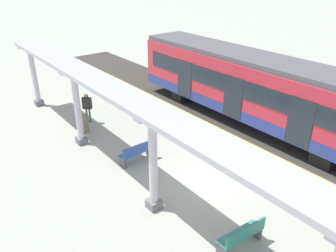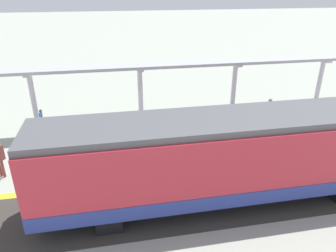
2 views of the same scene
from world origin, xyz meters
name	(u,v)px [view 1 (image 1 of 2)]	position (x,y,z in m)	size (l,w,h in m)	color
ground_plane	(213,177)	(0.00, 0.00, 0.00)	(176.00, 176.00, 0.00)	#9DA294
tactile_edge_strip	(264,152)	(-3.06, 0.00, 0.00)	(0.38, 28.83, 0.01)	gold
trackbed	(288,140)	(-4.86, 0.00, 0.00)	(3.20, 40.83, 0.01)	#38332D
train_near_carriage	(251,89)	(-4.85, -2.40, 1.83)	(2.65, 14.05, 3.48)	#BC2937
canopy_pillar_nearest	(34,76)	(2.81, -11.31, 1.75)	(1.10, 0.44, 3.45)	slate
canopy_pillar_second	(78,108)	(2.81, -5.60, 1.75)	(1.10, 0.44, 3.45)	slate
canopy_pillar_third	(153,163)	(2.81, 0.02, 1.75)	(1.10, 0.44, 3.45)	slate
canopy_beam	(149,109)	(2.81, -0.14, 3.53)	(1.20, 23.13, 0.16)	#A8AAB2
bench_near_end	(137,152)	(1.67, -2.72, 0.44)	(1.51, 0.49, 0.86)	#32539E
bench_mid_platform	(242,236)	(1.86, 2.97, 0.44)	(1.52, 0.53, 0.86)	#308070
trash_bin	(83,124)	(2.25, -6.58, 0.43)	(0.48, 0.48, 0.85)	#7A6E5C
passenger_by_the_benches	(87,105)	(1.58, -7.41, 0.99)	(0.47, 0.46, 1.58)	#435D45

